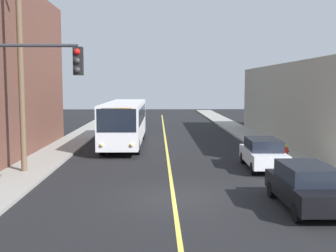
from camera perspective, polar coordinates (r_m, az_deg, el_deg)
The scene contains 10 objects.
ground_plane at distance 16.66m, azimuth 0.75°, elevation -9.84°, with size 120.00×120.00×0.00m, color black.
sidewalk_left at distance 27.22m, azimuth -15.55°, elevation -3.79°, with size 2.50×90.00×0.15m, color gray.
sidewalk_right at distance 27.55m, azimuth 15.21°, elevation -3.67°, with size 2.50×90.00×0.15m, color gray.
lane_stripe_center at distance 31.36m, azimuth -0.29°, elevation -2.48°, with size 0.16×60.00×0.01m, color #D8CC4C.
city_bus at distance 30.64m, azimuth -5.93°, elevation 0.71°, with size 2.63×12.17×3.20m.
parked_car_black at distance 15.84m, azimuth 18.42°, elevation -7.80°, with size 1.83×4.41×1.62m.
parked_car_white at distance 22.60m, azimuth 12.97°, elevation -3.67°, with size 1.95×4.46×1.62m.
utility_pole_near at distance 21.83m, azimuth -19.74°, elevation 11.00°, with size 2.40×0.28×11.85m.
traffic_signal_left_corner at distance 15.72m, azimuth -19.26°, elevation 4.81°, with size 3.75×0.48×6.00m.
fire_hydrant at distance 25.15m, azimuth 15.89°, elevation -3.40°, with size 0.44×0.26×0.84m.
Camera 1 is at (-0.61, -16.04, 4.46)m, focal length 44.24 mm.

